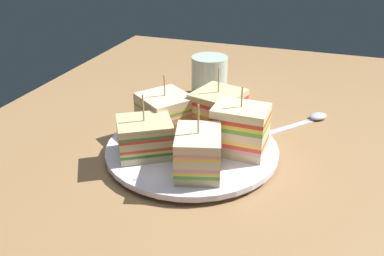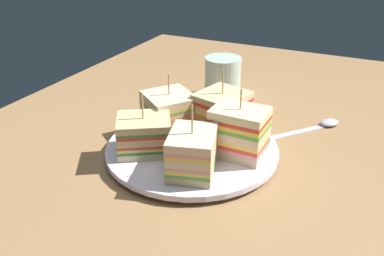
{
  "view_description": "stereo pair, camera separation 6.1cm",
  "coord_description": "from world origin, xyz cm",
  "px_view_note": "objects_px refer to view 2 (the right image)",
  "views": [
    {
      "loc": [
        51.24,
        17.9,
        31.94
      ],
      "look_at": [
        0.0,
        0.0,
        4.51
      ],
      "focal_mm": 38.98,
      "sensor_mm": 36.0,
      "label": 1
    },
    {
      "loc": [
        48.92,
        23.51,
        31.94
      ],
      "look_at": [
        0.0,
        0.0,
        4.51
      ],
      "focal_mm": 38.98,
      "sensor_mm": 36.0,
      "label": 2
    }
  ],
  "objects_px": {
    "plate": "(192,149)",
    "chip_pile": "(184,143)",
    "sandwich_wedge_2": "(145,135)",
    "sandwich_wedge_0": "(222,112)",
    "sandwich_wedge_4": "(239,132)",
    "drinking_glass": "(223,81)",
    "spoon": "(319,126)",
    "sandwich_wedge_1": "(170,112)",
    "sandwich_wedge_3": "(192,153)"
  },
  "relations": [
    {
      "from": "chip_pile",
      "to": "sandwich_wedge_3",
      "type": "bearing_deg",
      "value": 36.12
    },
    {
      "from": "plate",
      "to": "chip_pile",
      "type": "xyz_separation_m",
      "value": [
        0.01,
        -0.01,
        0.01
      ]
    },
    {
      "from": "sandwich_wedge_3",
      "to": "drinking_glass",
      "type": "relative_size",
      "value": 1.21
    },
    {
      "from": "plate",
      "to": "sandwich_wedge_1",
      "type": "distance_m",
      "value": 0.08
    },
    {
      "from": "sandwich_wedge_0",
      "to": "chip_pile",
      "type": "xyz_separation_m",
      "value": [
        0.08,
        -0.03,
        -0.02
      ]
    },
    {
      "from": "chip_pile",
      "to": "spoon",
      "type": "relative_size",
      "value": 0.55
    },
    {
      "from": "sandwich_wedge_3",
      "to": "chip_pile",
      "type": "distance_m",
      "value": 0.07
    },
    {
      "from": "sandwich_wedge_1",
      "to": "sandwich_wedge_3",
      "type": "height_order",
      "value": "sandwich_wedge_3"
    },
    {
      "from": "sandwich_wedge_3",
      "to": "drinking_glass",
      "type": "xyz_separation_m",
      "value": [
        -0.29,
        -0.08,
        -0.01
      ]
    },
    {
      "from": "sandwich_wedge_4",
      "to": "drinking_glass",
      "type": "distance_m",
      "value": 0.25
    },
    {
      "from": "sandwich_wedge_0",
      "to": "chip_pile",
      "type": "height_order",
      "value": "sandwich_wedge_0"
    },
    {
      "from": "sandwich_wedge_2",
      "to": "chip_pile",
      "type": "bearing_deg",
      "value": 1.19
    },
    {
      "from": "sandwich_wedge_1",
      "to": "plate",
      "type": "bearing_deg",
      "value": 2.85
    },
    {
      "from": "chip_pile",
      "to": "sandwich_wedge_4",
      "type": "bearing_deg",
      "value": 103.24
    },
    {
      "from": "plate",
      "to": "sandwich_wedge_3",
      "type": "height_order",
      "value": "sandwich_wedge_3"
    },
    {
      "from": "sandwich_wedge_0",
      "to": "sandwich_wedge_2",
      "type": "distance_m",
      "value": 0.13
    },
    {
      "from": "plate",
      "to": "sandwich_wedge_4",
      "type": "distance_m",
      "value": 0.08
    },
    {
      "from": "sandwich_wedge_0",
      "to": "sandwich_wedge_3",
      "type": "xyz_separation_m",
      "value": [
        0.13,
        0.01,
        -0.0
      ]
    },
    {
      "from": "sandwich_wedge_4",
      "to": "spoon",
      "type": "xyz_separation_m",
      "value": [
        -0.17,
        0.09,
        -0.05
      ]
    },
    {
      "from": "plate",
      "to": "sandwich_wedge_4",
      "type": "height_order",
      "value": "sandwich_wedge_4"
    },
    {
      "from": "sandwich_wedge_4",
      "to": "drinking_glass",
      "type": "bearing_deg",
      "value": -61.71
    },
    {
      "from": "sandwich_wedge_2",
      "to": "plate",
      "type": "bearing_deg",
      "value": 4.53
    },
    {
      "from": "sandwich_wedge_4",
      "to": "chip_pile",
      "type": "height_order",
      "value": "sandwich_wedge_4"
    },
    {
      "from": "plate",
      "to": "drinking_glass",
      "type": "xyz_separation_m",
      "value": [
        -0.23,
        -0.04,
        0.02
      ]
    },
    {
      "from": "sandwich_wedge_1",
      "to": "sandwich_wedge_2",
      "type": "xyz_separation_m",
      "value": [
        0.08,
        0.0,
        -0.0
      ]
    },
    {
      "from": "plate",
      "to": "chip_pile",
      "type": "height_order",
      "value": "chip_pile"
    },
    {
      "from": "plate",
      "to": "chip_pile",
      "type": "bearing_deg",
      "value": -38.67
    },
    {
      "from": "plate",
      "to": "sandwich_wedge_2",
      "type": "xyz_separation_m",
      "value": [
        0.04,
        -0.06,
        0.03
      ]
    },
    {
      "from": "sandwich_wedge_1",
      "to": "sandwich_wedge_2",
      "type": "height_order",
      "value": "sandwich_wedge_1"
    },
    {
      "from": "sandwich_wedge_4",
      "to": "chip_pile",
      "type": "distance_m",
      "value": 0.08
    },
    {
      "from": "sandwich_wedge_0",
      "to": "sandwich_wedge_2",
      "type": "bearing_deg",
      "value": -19.69
    },
    {
      "from": "sandwich_wedge_1",
      "to": "sandwich_wedge_4",
      "type": "xyz_separation_m",
      "value": [
        0.03,
        0.13,
        0.01
      ]
    },
    {
      "from": "sandwich_wedge_0",
      "to": "sandwich_wedge_4",
      "type": "bearing_deg",
      "value": 55.54
    },
    {
      "from": "plate",
      "to": "sandwich_wedge_1",
      "type": "bearing_deg",
      "value": -123.57
    },
    {
      "from": "sandwich_wedge_0",
      "to": "drinking_glass",
      "type": "xyz_separation_m",
      "value": [
        -0.16,
        -0.06,
        -0.01
      ]
    },
    {
      "from": "sandwich_wedge_1",
      "to": "spoon",
      "type": "distance_m",
      "value": 0.26
    },
    {
      "from": "plate",
      "to": "sandwich_wedge_1",
      "type": "xyz_separation_m",
      "value": [
        -0.04,
        -0.06,
        0.03
      ]
    },
    {
      "from": "sandwich_wedge_4",
      "to": "spoon",
      "type": "height_order",
      "value": "sandwich_wedge_4"
    },
    {
      "from": "sandwich_wedge_0",
      "to": "drinking_glass",
      "type": "bearing_deg",
      "value": -143.25
    },
    {
      "from": "sandwich_wedge_4",
      "to": "chip_pile",
      "type": "relative_size",
      "value": 1.42
    },
    {
      "from": "sandwich_wedge_2",
      "to": "sandwich_wedge_4",
      "type": "xyz_separation_m",
      "value": [
        -0.05,
        0.13,
        0.01
      ]
    },
    {
      "from": "spoon",
      "to": "chip_pile",
      "type": "bearing_deg",
      "value": 178.68
    },
    {
      "from": "spoon",
      "to": "sandwich_wedge_3",
      "type": "bearing_deg",
      "value": -167.63
    },
    {
      "from": "sandwich_wedge_3",
      "to": "drinking_glass",
      "type": "bearing_deg",
      "value": -1.65
    },
    {
      "from": "sandwich_wedge_1",
      "to": "spoon",
      "type": "xyz_separation_m",
      "value": [
        -0.14,
        0.21,
        -0.04
      ]
    },
    {
      "from": "plate",
      "to": "sandwich_wedge_3",
      "type": "relative_size",
      "value": 2.63
    },
    {
      "from": "plate",
      "to": "sandwich_wedge_2",
      "type": "distance_m",
      "value": 0.08
    },
    {
      "from": "sandwich_wedge_1",
      "to": "sandwich_wedge_3",
      "type": "distance_m",
      "value": 0.13
    },
    {
      "from": "sandwich_wedge_1",
      "to": "chip_pile",
      "type": "bearing_deg",
      "value": -7.68
    },
    {
      "from": "sandwich_wedge_2",
      "to": "spoon",
      "type": "xyz_separation_m",
      "value": [
        -0.22,
        0.21,
        -0.04
      ]
    }
  ]
}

